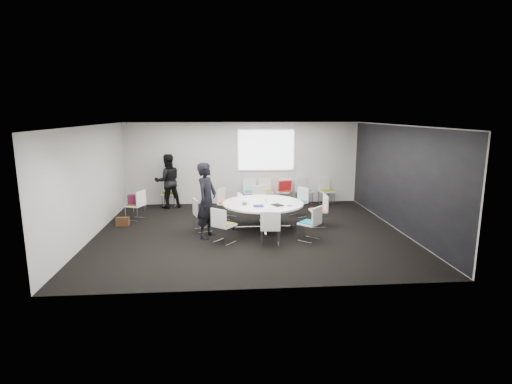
{
  "coord_description": "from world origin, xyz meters",
  "views": [
    {
      "loc": [
        -0.66,
        -10.17,
        3.11
      ],
      "look_at": [
        0.2,
        0.4,
        1.0
      ],
      "focal_mm": 28.0,
      "sensor_mm": 36.0,
      "label": 1
    }
  ],
  "objects": [
    {
      "name": "chair_back_a",
      "position": [
        0.23,
        3.15,
        0.28
      ],
      "size": [
        0.49,
        0.48,
        0.88
      ],
      "rotation": [
        0.0,
        0.0,
        3.2
      ],
      "color": "silver",
      "rests_on": "ground"
    },
    {
      "name": "chair_ring_g",
      "position": [
        0.41,
        -1.16,
        0.28
      ],
      "size": [
        0.51,
        0.5,
        0.88
      ],
      "rotation": [
        0.0,
        0.0,
        6.17
      ],
      "color": "silver",
      "rests_on": "ground"
    },
    {
      "name": "person_back",
      "position": [
        -2.51,
        3.0,
        0.9
      ],
      "size": [
        1.04,
        0.92,
        1.79
      ],
      "primitive_type": "imported",
      "rotation": [
        0.0,
        0.0,
        3.47
      ],
      "color": "black",
      "rests_on": "ground"
    },
    {
      "name": "chair_ring_a",
      "position": [
        1.94,
        0.4,
        0.28
      ],
      "size": [
        0.46,
        0.47,
        0.88
      ],
      "rotation": [
        0.0,
        0.0,
        1.59
      ],
      "color": "silver",
      "rests_on": "ground"
    },
    {
      "name": "chair_ring_c",
      "position": [
        0.48,
        1.93,
        0.28
      ],
      "size": [
        0.57,
        0.56,
        0.88
      ],
      "rotation": [
        0.0,
        0.0,
        3.42
      ],
      "color": "silver",
      "rests_on": "ground"
    },
    {
      "name": "chair_ring_f",
      "position": [
        -0.68,
        -0.84,
        0.28
      ],
      "size": [
        0.64,
        0.64,
        0.88
      ],
      "rotation": [
        0.0,
        0.0,
        5.6
      ],
      "color": "silver",
      "rests_on": "ground"
    },
    {
      "name": "phone",
      "position": [
        1.04,
        -0.17,
        0.73
      ],
      "size": [
        0.15,
        0.1,
        0.01
      ],
      "primitive_type": "cube",
      "rotation": [
        0.0,
        0.0,
        -0.21
      ],
      "color": "black",
      "rests_on": "conference_table"
    },
    {
      "name": "red_jacket",
      "position": [
        1.39,
        2.94,
        0.7
      ],
      "size": [
        0.46,
        0.25,
        0.36
      ],
      "primitive_type": "cube",
      "rotation": [
        0.17,
        0.0,
        0.21
      ],
      "color": "#A8141A",
      "rests_on": "chair_back_c"
    },
    {
      "name": "chair_ring_b",
      "position": [
        1.58,
        1.5,
        0.28
      ],
      "size": [
        0.63,
        0.63,
        0.88
      ],
      "rotation": [
        0.0,
        0.0,
        2.16
      ],
      "color": "silver",
      "rests_on": "ground"
    },
    {
      "name": "chair_person_back",
      "position": [
        -2.51,
        3.17,
        0.28
      ],
      "size": [
        0.49,
        0.48,
        0.88
      ],
      "rotation": [
        0.0,
        0.0,
        3.07
      ],
      "color": "silver",
      "rests_on": "ground"
    },
    {
      "name": "conference_table",
      "position": [
        0.38,
        0.27,
        0.54
      ],
      "size": [
        2.18,
        2.18,
        0.73
      ],
      "color": "silver",
      "rests_on": "ground"
    },
    {
      "name": "chair_ring_d",
      "position": [
        -0.59,
        1.5,
        0.28
      ],
      "size": [
        0.62,
        0.62,
        0.88
      ],
      "rotation": [
        0.0,
        0.0,
        4.18
      ],
      "color": "silver",
      "rests_on": "ground"
    },
    {
      "name": "tablet_folio",
      "position": [
        0.22,
        -0.15,
        0.74
      ],
      "size": [
        0.26,
        0.2,
        0.03
      ],
      "primitive_type": "cube",
      "rotation": [
        0.0,
        0.0,
        0.02
      ],
      "color": "navy",
      "rests_on": "conference_table"
    },
    {
      "name": "brown_bag",
      "position": [
        -3.51,
        0.88,
        0.12
      ],
      "size": [
        0.36,
        0.16,
        0.24
      ],
      "primitive_type": "cube",
      "rotation": [
        0.0,
        0.0,
        -0.01
      ],
      "color": "#422715",
      "rests_on": "ground"
    },
    {
      "name": "chair_spare_left",
      "position": [
        -3.26,
        1.5,
        0.28
      ],
      "size": [
        0.59,
        0.6,
        0.88
      ],
      "rotation": [
        0.0,
        0.0,
        1.18
      ],
      "color": "silver",
      "rests_on": "ground"
    },
    {
      "name": "chair_back_e",
      "position": [
        2.86,
        3.12,
        0.28
      ],
      "size": [
        0.55,
        0.54,
        0.88
      ],
      "rotation": [
        0.0,
        0.0,
        3.38
      ],
      "color": "silver",
      "rests_on": "ground"
    },
    {
      "name": "papers_front",
      "position": [
        1.13,
        0.28,
        0.73
      ],
      "size": [
        0.35,
        0.29,
        0.0
      ],
      "primitive_type": "cube",
      "rotation": [
        0.0,
        0.0,
        -0.31
      ],
      "color": "silver",
      "rests_on": "conference_table"
    },
    {
      "name": "cup",
      "position": [
        0.48,
        0.46,
        0.78
      ],
      "size": [
        0.08,
        0.08,
        0.09
      ],
      "primitive_type": "cylinder",
      "color": "white",
      "rests_on": "conference_table"
    },
    {
      "name": "chair_back_d",
      "position": [
        2.1,
        3.16,
        0.28
      ],
      "size": [
        0.61,
        0.6,
        0.88
      ],
      "rotation": [
        0.0,
        0.0,
        3.58
      ],
      "color": "silver",
      "rests_on": "ground"
    },
    {
      "name": "maroon_bag",
      "position": [
        -3.28,
        1.5,
        0.62
      ],
      "size": [
        0.41,
        0.18,
        0.28
      ],
      "primitive_type": "cube",
      "rotation": [
        0.0,
        0.0,
        0.11
      ],
      "color": "#551630",
      "rests_on": "chair_spare_left"
    },
    {
      "name": "person_main",
      "position": [
        -1.1,
        -0.34,
        0.95
      ],
      "size": [
        0.7,
        0.82,
        1.91
      ],
      "primitive_type": "imported",
      "rotation": [
        0.0,
        0.0,
        1.15
      ],
      "color": "black",
      "rests_on": "ground"
    },
    {
      "name": "papers_right",
      "position": [
        0.82,
        0.44,
        0.73
      ],
      "size": [
        0.37,
        0.34,
        0.0
      ],
      "primitive_type": "cube",
      "rotation": [
        0.0,
        0.0,
        0.58
      ],
      "color": "white",
      "rests_on": "conference_table"
    },
    {
      "name": "chair_back_c",
      "position": [
        1.39,
        3.16,
        0.28
      ],
      "size": [
        0.61,
        0.6,
        0.88
      ],
      "rotation": [
        0.0,
        0.0,
        2.71
      ],
      "color": "silver",
      "rests_on": "ground"
    },
    {
      "name": "laptop",
      "position": [
        -0.08,
        0.15,
        0.74
      ],
      "size": [
        0.23,
        0.33,
        0.02
      ],
      "primitive_type": "imported",
      "rotation": [
        0.0,
        0.0,
        1.46
      ],
      "color": "#333338",
      "rests_on": "conference_table"
    },
    {
      "name": "notebook_black",
      "position": [
        0.72,
        -0.08,
        0.74
      ],
      "size": [
        0.33,
        0.37,
        0.02
      ],
      "primitive_type": "cube",
      "rotation": [
        0.0,
        0.0,
        0.45
      ],
      "color": "black",
      "rests_on": "conference_table"
    },
    {
      "name": "chair_ring_h",
      "position": [
        1.43,
        -0.85,
        0.28
      ],
      "size": [
        0.64,
        0.64,
        0.88
      ],
      "rotation": [
        0.0,
        0.0,
        7.11
      ],
      "color": "silver",
      "rests_on": "ground"
    },
    {
      "name": "laptop_lid",
      "position": [
        -0.23,
        0.4,
        0.86
      ],
      "size": [
        0.12,
        0.29,
        0.22
      ],
      "primitive_type": "cube",
      "rotation": [
        0.0,
        0.0,
        1.94
      ],
      "color": "silver",
      "rests_on": "conference_table"
    },
    {
      "name": "room_shell",
      "position": [
        0.09,
        0.0,
        1.4
      ],
      "size": [
        8.08,
        7.08,
        2.88
      ],
      "color": "black",
      "rests_on": "ground"
    },
    {
      "name": "chair_back_b",
      "position": [
        0.75,
        3.17,
        0.28
      ],
      "size": [
        0.48,
        0.47,
        0.88
      ],
      "rotation": [
        0.0,
        0.0,
        3.18
      ],
      "color": "silver",
      "rests_on": "ground"
    },
    {
      "name": "chair_ring_e",
      "position": [
        -1.24,
        0.22,
        0.28
      ],
      "size": [
        0.57,
        0.58,
        0.88
      ],
      "rotation": [
        0.0,
        0.0,
        5.02
      ],
      "color": "silver",
      "rests_on": "ground"
    },
    {
      "name": "projection_screen",
      "position": [
        0.8,
        3.46,
        1.85
      ],
      "size": [
        1.9,
        0.03,
        1.35
      ],
      "primitive_type": "cube",
      "color": "white",
      "rests_on": "room_shell"
    }
  ]
}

